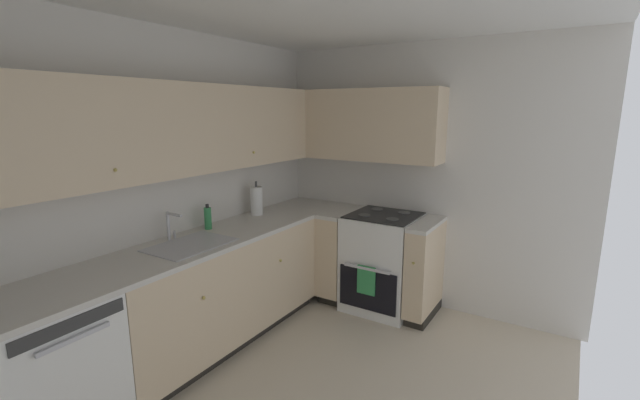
% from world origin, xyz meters
% --- Properties ---
extents(wall_back, '(4.04, 0.05, 2.44)m').
position_xyz_m(wall_back, '(0.00, 1.43, 1.22)').
color(wall_back, silver).
rests_on(wall_back, ground_plane).
extents(wall_right, '(0.05, 2.90, 2.44)m').
position_xyz_m(wall_right, '(2.00, 0.00, 1.22)').
color(wall_right, silver).
rests_on(wall_right, ground_plane).
extents(dishwasher, '(0.60, 0.63, 0.86)m').
position_xyz_m(dishwasher, '(-0.85, 1.10, 0.43)').
color(dishwasher, white).
rests_on(dishwasher, ground_plane).
extents(lower_cabinets_back, '(1.92, 0.62, 0.86)m').
position_xyz_m(lower_cabinets_back, '(0.41, 1.10, 0.43)').
color(lower_cabinets_back, beige).
rests_on(lower_cabinets_back, ground_plane).
extents(countertop_back, '(3.12, 0.60, 0.03)m').
position_xyz_m(countertop_back, '(0.41, 1.10, 0.88)').
color(countertop_back, beige).
rests_on(countertop_back, lower_cabinets_back).
extents(lower_cabinets_right, '(0.62, 1.06, 0.86)m').
position_xyz_m(lower_cabinets_right, '(1.67, 0.32, 0.43)').
color(lower_cabinets_right, beige).
rests_on(lower_cabinets_right, ground_plane).
extents(countertop_right, '(0.60, 1.06, 0.03)m').
position_xyz_m(countertop_right, '(1.67, 0.32, 0.88)').
color(countertop_right, beige).
rests_on(countertop_right, lower_cabinets_right).
extents(oven_range, '(0.68, 0.62, 1.05)m').
position_xyz_m(oven_range, '(1.69, 0.24, 0.46)').
color(oven_range, white).
rests_on(oven_range, ground_plane).
extents(upper_cabinets_back, '(2.80, 0.34, 0.65)m').
position_xyz_m(upper_cabinets_back, '(0.25, 1.24, 1.71)').
color(upper_cabinets_back, beige).
extents(upper_cabinets_right, '(0.32, 1.61, 0.65)m').
position_xyz_m(upper_cabinets_right, '(1.81, 0.60, 1.71)').
color(upper_cabinets_right, beige).
extents(sink, '(0.58, 0.40, 0.10)m').
position_xyz_m(sink, '(0.15, 1.07, 0.86)').
color(sink, '#B7B7BC').
rests_on(sink, countertop_back).
extents(faucet, '(0.07, 0.16, 0.22)m').
position_xyz_m(faucet, '(0.15, 1.28, 1.02)').
color(faucet, silver).
rests_on(faucet, countertop_back).
extents(soap_bottle, '(0.06, 0.06, 0.21)m').
position_xyz_m(soap_bottle, '(0.52, 1.28, 0.99)').
color(soap_bottle, '#338C4C').
rests_on(soap_bottle, countertop_back).
extents(paper_towel_roll, '(0.11, 0.11, 0.32)m').
position_xyz_m(paper_towel_roll, '(1.10, 1.26, 1.03)').
color(paper_towel_roll, white).
rests_on(paper_towel_roll, countertop_back).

